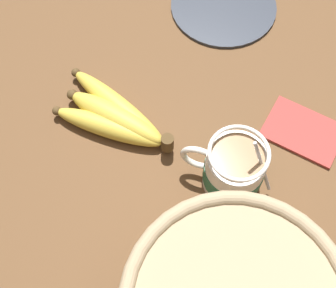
% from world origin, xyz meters
% --- Properties ---
extents(table, '(1.35, 1.35, 0.03)m').
position_xyz_m(table, '(0.00, 0.00, 0.02)').
color(table, brown).
rests_on(table, ground).
extents(coffee_mug, '(0.14, 0.09, 0.14)m').
position_xyz_m(coffee_mug, '(-0.07, 0.01, 0.08)').
color(coffee_mug, white).
rests_on(coffee_mug, table).
extents(banana_bunch, '(0.21, 0.12, 0.04)m').
position_xyz_m(banana_bunch, '(0.14, -0.03, 0.05)').
color(banana_bunch, '#4C381E').
rests_on(banana_bunch, table).
extents(napkin, '(0.14, 0.11, 0.01)m').
position_xyz_m(napkin, '(-0.16, -0.11, 0.04)').
color(napkin, '#A33833').
rests_on(napkin, table).
extents(small_plate, '(0.20, 0.20, 0.01)m').
position_xyz_m(small_plate, '(0.03, -0.33, 0.04)').
color(small_plate, '#333842').
rests_on(small_plate, table).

